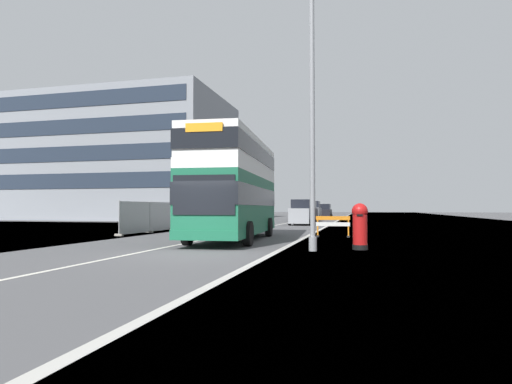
# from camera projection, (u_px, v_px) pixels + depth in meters

# --- Properties ---
(ground) EXTENTS (140.00, 280.00, 0.10)m
(ground) POSITION_uv_depth(u_px,v_px,m) (206.00, 255.00, 14.08)
(ground) COLOR #4C4C4F
(double_decker_bus) EXTENTS (3.33, 10.27, 4.75)m
(double_decker_bus) POSITION_uv_depth(u_px,v_px,m) (234.00, 187.00, 20.30)
(double_decker_bus) COLOR #196042
(double_decker_bus) RESTS_ON ground
(lamppost_foreground) EXTENTS (0.29, 0.70, 9.49)m
(lamppost_foreground) POSITION_uv_depth(u_px,v_px,m) (312.00, 124.00, 15.20)
(lamppost_foreground) COLOR gray
(lamppost_foreground) RESTS_ON ground
(red_pillar_postbox) EXTENTS (0.58, 0.58, 1.69)m
(red_pillar_postbox) POSITION_uv_depth(u_px,v_px,m) (360.00, 224.00, 15.60)
(red_pillar_postbox) COLOR black
(red_pillar_postbox) RESTS_ON ground
(roadworks_barrier) EXTENTS (1.76, 0.47, 1.09)m
(roadworks_barrier) POSITION_uv_depth(u_px,v_px,m) (333.00, 224.00, 22.27)
(roadworks_barrier) COLOR orange
(roadworks_barrier) RESTS_ON ground
(construction_site_fence) EXTENTS (0.44, 17.20, 1.94)m
(construction_site_fence) POSITION_uv_depth(u_px,v_px,m) (183.00, 216.00, 31.35)
(construction_site_fence) COLOR #A8AAAD
(construction_site_fence) RESTS_ON ground
(car_oncoming_near) EXTENTS (1.98, 4.30, 2.26)m
(car_oncoming_near) POSITION_uv_depth(u_px,v_px,m) (302.00, 213.00, 38.10)
(car_oncoming_near) COLOR gray
(car_oncoming_near) RESTS_ON ground
(car_receding_mid) EXTENTS (1.97, 4.34, 2.30)m
(car_receding_mid) POSITION_uv_depth(u_px,v_px,m) (308.00, 212.00, 47.02)
(car_receding_mid) COLOR black
(car_receding_mid) RESTS_ON ground
(car_receding_far) EXTENTS (1.98, 3.90, 2.37)m
(car_receding_far) POSITION_uv_depth(u_px,v_px,m) (313.00, 211.00, 53.37)
(car_receding_far) COLOR gray
(car_receding_far) RESTS_ON ground
(car_far_side) EXTENTS (1.94, 4.28, 2.07)m
(car_far_side) POSITION_uv_depth(u_px,v_px,m) (325.00, 212.00, 60.87)
(car_far_side) COLOR black
(car_far_side) RESTS_ON ground
(bare_tree_far_verge_near) EXTENTS (2.50, 2.25, 5.05)m
(bare_tree_far_verge_near) POSITION_uv_depth(u_px,v_px,m) (206.00, 200.00, 52.24)
(bare_tree_far_verge_near) COLOR #4C3D2D
(bare_tree_far_verge_near) RESTS_ON ground
(bare_tree_far_verge_mid) EXTENTS (2.62, 2.38, 4.08)m
(bare_tree_far_verge_mid) POSITION_uv_depth(u_px,v_px,m) (221.00, 203.00, 53.06)
(bare_tree_far_verge_mid) COLOR #4C3D2D
(bare_tree_far_verge_mid) RESTS_ON ground
(bare_tree_far_verge_far) EXTENTS (2.91, 2.78, 5.19)m
(bare_tree_far_verge_far) POSITION_uv_depth(u_px,v_px,m) (237.00, 202.00, 77.25)
(bare_tree_far_verge_far) COLOR #4C3D2D
(bare_tree_far_verge_far) RESTS_ON ground
(backdrop_office_block) EXTENTS (27.60, 17.93, 16.33)m
(backdrop_office_block) POSITION_uv_depth(u_px,v_px,m) (125.00, 160.00, 59.30)
(backdrop_office_block) COLOR gray
(backdrop_office_block) RESTS_ON ground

